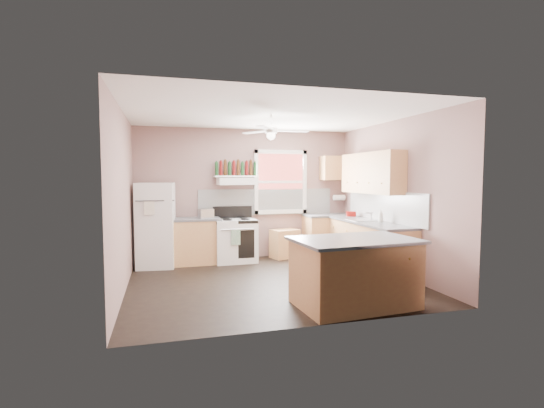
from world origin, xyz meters
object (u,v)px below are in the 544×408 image
object	(u,v)px
stove	(235,240)
cart	(285,245)
toaster	(206,214)
island	(354,274)
refrigerator	(156,225)

from	to	relation	value
stove	cart	distance (m)	1.09
toaster	cart	distance (m)	1.81
toaster	island	world-z (taller)	toaster
refrigerator	stove	size ratio (longest dim) A/B	1.86
toaster	cart	xyz separation A→B (m)	(1.66, 0.11, -0.71)
stove	cart	bearing A→B (deg)	4.75
refrigerator	island	bearing A→B (deg)	-43.45
cart	island	xyz separation A→B (m)	(-0.03, -3.21, 0.15)
island	refrigerator	bearing A→B (deg)	125.54
refrigerator	island	distance (m)	4.01
toaster	island	xyz separation A→B (m)	(1.63, -3.10, -0.56)
toaster	refrigerator	bearing A→B (deg)	162.43
refrigerator	cart	world-z (taller)	refrigerator
refrigerator	stove	distance (m)	1.57
toaster	island	size ratio (longest dim) A/B	0.19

